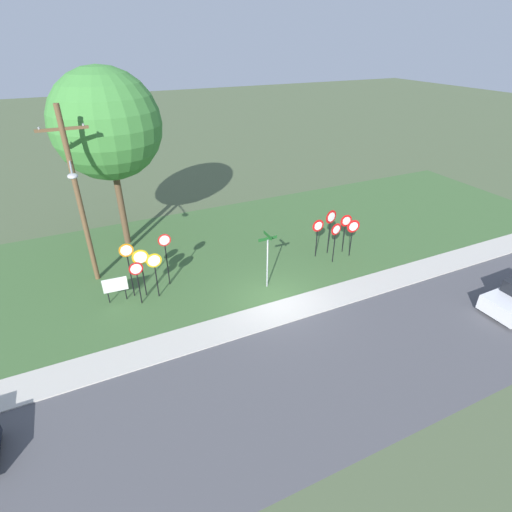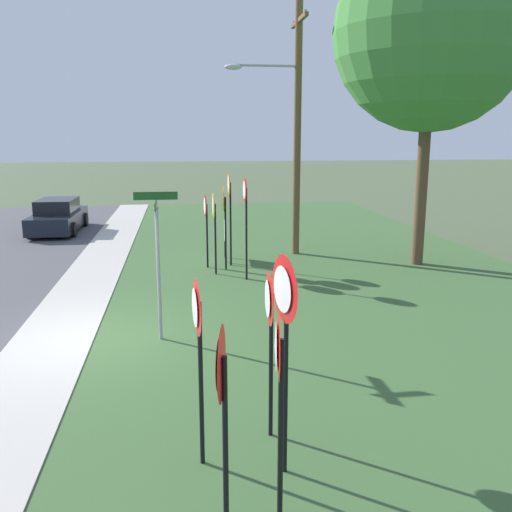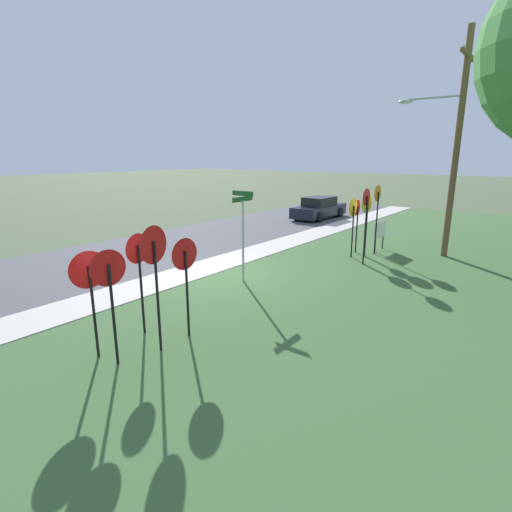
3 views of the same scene
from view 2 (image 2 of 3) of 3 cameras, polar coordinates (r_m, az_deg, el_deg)
The scene contains 18 objects.
ground_plane at distance 11.37m, azimuth -16.53°, elevation -8.52°, with size 160.00×160.00×0.00m, color #4C5B3D.
sidewalk_strip at distance 11.51m, azimuth -20.52°, elevation -8.39°, with size 44.00×1.60×0.06m, color #BCB7AD.
grass_median at distance 12.01m, azimuth 13.30°, elevation -7.10°, with size 44.00×12.00×0.04m, color #3D6033.
stop_sign_near_left at distance 16.67m, azimuth -2.77°, elevation 5.83°, with size 0.65×0.09×2.83m.
stop_sign_near_right at distance 14.93m, azimuth -1.11°, elevation 4.97°, with size 0.62×0.09×2.81m.
stop_sign_far_left at distance 16.47m, azimuth -5.25°, elevation 4.15°, with size 0.63×0.10×2.21m.
stop_sign_far_center at distance 15.62m, azimuth -4.39°, elevation 4.18°, with size 0.71×0.09×2.35m.
stop_sign_far_right at distance 16.15m, azimuth -3.33°, elevation 4.91°, with size 0.76×0.12×2.50m.
yield_sign_near_left at distance 6.15m, azimuth 2.88°, elevation -5.90°, with size 0.77×0.17×2.64m.
yield_sign_near_right at distance 6.43m, azimuth -6.17°, elevation -7.64°, with size 0.67×0.12×2.32m.
yield_sign_far_left at distance 5.30m, azimuth -3.67°, elevation -13.10°, with size 0.74×0.17×2.20m.
yield_sign_far_right at distance 5.40m, azimuth 2.30°, elevation -11.75°, with size 0.70×0.13×2.30m.
yield_sign_center at distance 7.01m, azimuth 1.34°, elevation -6.28°, with size 0.70×0.10×2.25m.
street_name_post at distance 10.61m, azimuth -10.19°, elevation 0.29°, with size 0.96×0.82×2.90m.
utility_pole at distance 18.33m, azimuth 3.81°, elevation 14.43°, with size 2.10×2.49×8.47m.
notice_board at distance 17.58m, azimuth -3.22°, elevation 2.24°, with size 1.10×0.09×1.25m.
oak_tree_left at distance 17.73m, azimuth 17.79°, elevation 21.25°, with size 5.67×5.67×9.67m.
parked_hatchback_near at distance 24.54m, azimuth -19.91°, elevation 3.86°, with size 4.49×1.93×1.39m.
Camera 2 is at (10.52, 1.73, 3.95)m, focal length 38.41 mm.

